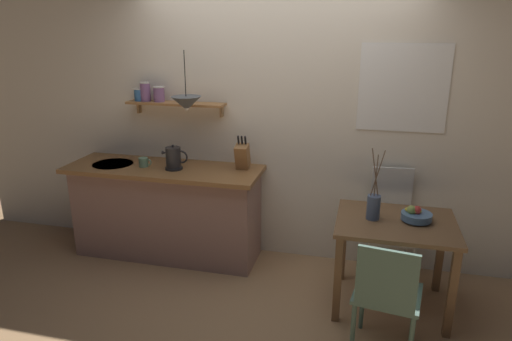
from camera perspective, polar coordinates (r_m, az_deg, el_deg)
name	(u,v)px	position (r m, az deg, el deg)	size (l,w,h in m)	color
ground_plane	(260,283)	(4.13, 0.53, -13.81)	(14.00, 14.00, 0.00)	#A87F56
back_wall	(299,118)	(4.20, 5.39, 6.54)	(6.80, 0.11, 2.70)	silver
kitchen_counter	(167,210)	(4.50, -11.04, -4.90)	(1.83, 0.63, 0.90)	gray
wall_shelf	(162,98)	(4.39, -11.62, 8.79)	(0.94, 0.20, 0.31)	#9E6B3D
dining_table	(395,236)	(3.72, 16.89, -7.79)	(0.90, 0.73, 0.73)	brown
dining_chair_near	(387,293)	(3.21, 15.97, -14.48)	(0.48, 0.47, 0.86)	#4C6B5B
dining_chair_far	(391,221)	(4.20, 16.42, -6.03)	(0.44, 0.46, 0.97)	silver
fruit_bowl	(416,215)	(3.69, 19.28, -5.25)	(0.23, 0.23, 0.12)	#51759E
twig_vase	(373,206)	(3.62, 14.43, -4.33)	(0.11, 0.10, 0.57)	#475675
electric_kettle	(174,158)	(4.22, -10.21, 1.50)	(0.25, 0.16, 0.23)	black
knife_block	(242,156)	(4.14, -1.70, 1.82)	(0.12, 0.17, 0.32)	#9E6B3D
coffee_mug_by_sink	(144,162)	(4.37, -13.80, 1.02)	(0.12, 0.09, 0.09)	slate
pendant_lamp	(186,103)	(4.01, -8.68, 8.27)	(0.26, 0.26, 0.51)	black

